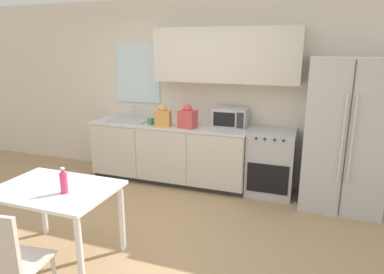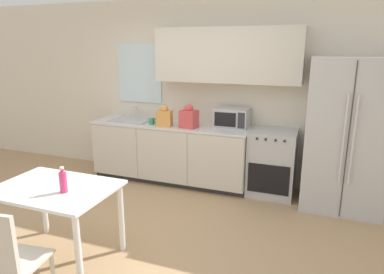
% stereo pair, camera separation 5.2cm
% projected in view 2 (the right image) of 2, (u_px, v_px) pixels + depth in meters
% --- Properties ---
extents(ground_plane, '(12.00, 12.00, 0.00)m').
position_uv_depth(ground_plane, '(140.00, 238.00, 3.70)').
color(ground_plane, tan).
extents(wall_back, '(12.00, 0.38, 2.70)m').
position_uv_depth(wall_back, '(205.00, 85.00, 5.09)').
color(wall_back, beige).
rests_on(wall_back, ground_plane).
extents(kitchen_counter, '(2.41, 0.67, 0.89)m').
position_uv_depth(kitchen_counter, '(171.00, 152.00, 5.21)').
color(kitchen_counter, '#333333').
rests_on(kitchen_counter, ground_plane).
extents(oven_range, '(0.62, 0.60, 0.91)m').
position_uv_depth(oven_range, '(272.00, 163.00, 4.73)').
color(oven_range, '#B7BABC').
rests_on(oven_range, ground_plane).
extents(refrigerator, '(0.95, 0.79, 1.90)m').
position_uv_depth(refrigerator, '(346.00, 135.00, 4.23)').
color(refrigerator, silver).
rests_on(refrigerator, ground_plane).
extents(kitchen_sink, '(0.61, 0.46, 0.21)m').
position_uv_depth(kitchen_sink, '(132.00, 119.00, 5.33)').
color(kitchen_sink, '#B7BABC').
rests_on(kitchen_sink, kitchen_counter).
extents(microwave, '(0.47, 0.34, 0.27)m').
position_uv_depth(microwave, '(232.00, 118.00, 4.87)').
color(microwave, '#B7BABC').
rests_on(microwave, kitchen_counter).
extents(coffee_mug, '(0.12, 0.08, 0.10)m').
position_uv_depth(coffee_mug, '(152.00, 121.00, 5.04)').
color(coffee_mug, '#3F8C66').
rests_on(coffee_mug, kitchen_counter).
extents(grocery_bag_0, '(0.25, 0.22, 0.34)m').
position_uv_depth(grocery_bag_0, '(189.00, 117.00, 4.81)').
color(grocery_bag_0, '#D14C4C').
rests_on(grocery_bag_0, kitchen_counter).
extents(grocery_bag_1, '(0.24, 0.22, 0.31)m').
position_uv_depth(grocery_bag_1, '(164.00, 117.00, 4.92)').
color(grocery_bag_1, '#DB994C').
rests_on(grocery_bag_1, kitchen_counter).
extents(dining_table, '(1.10, 0.77, 0.75)m').
position_uv_depth(dining_table, '(56.00, 198.00, 3.20)').
color(dining_table, white).
rests_on(dining_table, ground_plane).
extents(dining_chair_near, '(0.45, 0.45, 0.93)m').
position_uv_depth(dining_chair_near, '(5.00, 258.00, 2.46)').
color(dining_chair_near, beige).
rests_on(dining_chair_near, ground_plane).
extents(drink_bottle, '(0.07, 0.07, 0.24)m').
position_uv_depth(drink_bottle, '(63.00, 182.00, 3.03)').
color(drink_bottle, '#DB386B').
rests_on(drink_bottle, dining_table).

